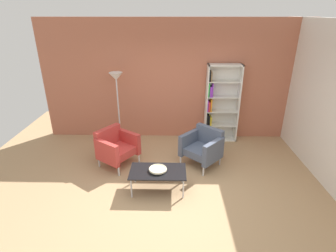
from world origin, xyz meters
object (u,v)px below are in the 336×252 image
object	(u,v)px
coffee_table_low	(158,172)
decorative_bowl	(158,169)
floor_lamp_torchiere	(117,85)
armchair_corner_red	(116,147)
bookshelf_tall	(219,104)
armchair_spare_guest	(203,146)

from	to	relation	value
coffee_table_low	decorative_bowl	xyz separation A→B (m)	(-0.00, 0.00, 0.07)
decorative_bowl	floor_lamp_torchiere	size ratio (longest dim) A/B	0.18
armchair_corner_red	floor_lamp_torchiere	xyz separation A→B (m)	(-0.12, 1.06, 1.03)
bookshelf_tall	coffee_table_low	size ratio (longest dim) A/B	1.90
coffee_table_low	decorative_bowl	size ratio (longest dim) A/B	3.12
bookshelf_tall	floor_lamp_torchiere	world-z (taller)	bookshelf_tall
bookshelf_tall	armchair_spare_guest	distance (m)	1.43
bookshelf_tall	armchair_spare_guest	bearing A→B (deg)	-111.74
decorative_bowl	floor_lamp_torchiere	world-z (taller)	floor_lamp_torchiere
coffee_table_low	armchair_corner_red	bearing A→B (deg)	136.54
armchair_corner_red	armchair_spare_guest	bearing A→B (deg)	-53.76
armchair_corner_red	armchair_spare_guest	xyz separation A→B (m)	(1.81, 0.05, 0.00)
coffee_table_low	floor_lamp_torchiere	distance (m)	2.45
coffee_table_low	floor_lamp_torchiere	bearing A→B (deg)	118.29
bookshelf_tall	armchair_corner_red	distance (m)	2.69
armchair_corner_red	floor_lamp_torchiere	size ratio (longest dim) A/B	0.54
decorative_bowl	armchair_spare_guest	size ratio (longest dim) A/B	0.34
armchair_corner_red	armchair_spare_guest	size ratio (longest dim) A/B	1.00
bookshelf_tall	armchair_corner_red	world-z (taller)	bookshelf_tall
armchair_spare_guest	decorative_bowl	bearing A→B (deg)	-91.49
decorative_bowl	floor_lamp_torchiere	bearing A→B (deg)	118.29
armchair_spare_guest	coffee_table_low	bearing A→B (deg)	-91.49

